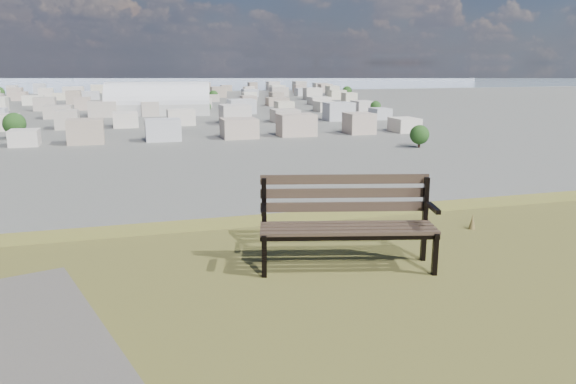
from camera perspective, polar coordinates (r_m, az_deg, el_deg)
name	(u,v)px	position (r m, az deg, el deg)	size (l,w,h in m)	color
park_bench	(347,217)	(5.31, 5.98, -2.53)	(1.70, 0.90, 0.85)	#403525
arena	(159,104)	(309.16, -13.00, 8.66)	(56.13, 29.86, 22.58)	#BBBAB6
city_blocks	(126,99)	(397.39, -16.13, 9.11)	(395.00, 361.00, 7.00)	beige
city_trees	(76,105)	(322.97, -20.77, 8.24)	(406.52, 387.20, 9.98)	black
bay_water	(124,81)	(902.65, -16.35, 10.77)	(2400.00, 700.00, 0.12)	#98B1C1
far_hills	(95,63)	(1406.43, -19.03, 12.24)	(2050.00, 340.00, 60.00)	#9EA6C4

